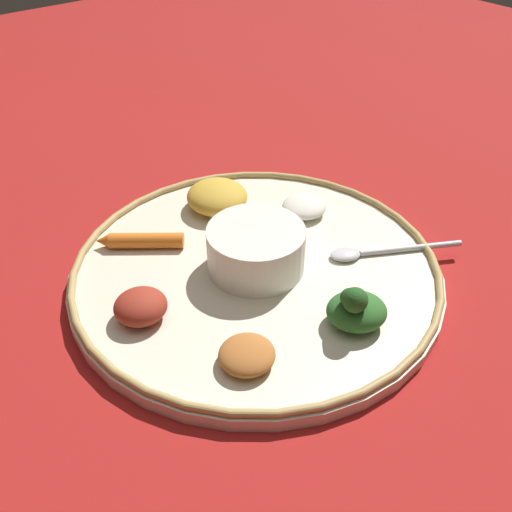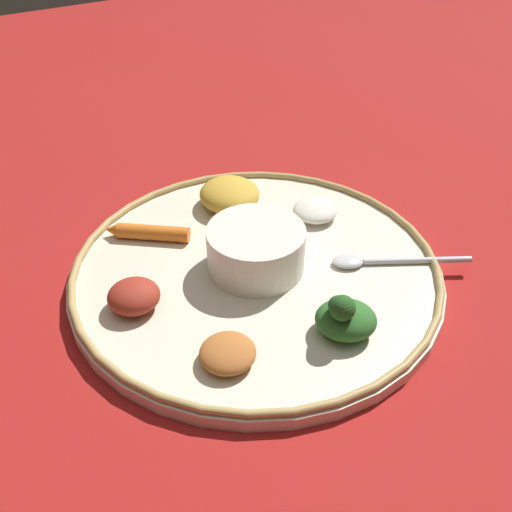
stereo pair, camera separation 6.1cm
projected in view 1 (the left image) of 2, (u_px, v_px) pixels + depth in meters
ground_plane at (256, 277)px, 0.63m from camera, size 2.40×2.40×0.00m
platter at (256, 272)px, 0.63m from camera, size 0.40×0.40×0.01m
platter_rim at (256, 265)px, 0.62m from camera, size 0.40×0.40×0.01m
center_bowl at (256, 248)px, 0.61m from camera, size 0.10×0.10×0.05m
spoon at (375, 252)px, 0.64m from camera, size 0.14×0.09×0.01m
greens_pile at (356, 309)px, 0.54m from camera, size 0.08×0.08×0.05m
carrot_near_spoon at (141, 241)px, 0.65m from camera, size 0.09×0.07×0.02m
mound_lentil_yellow at (217, 197)px, 0.71m from camera, size 0.08×0.08×0.03m
mound_rice_white at (304, 206)px, 0.70m from camera, size 0.08×0.08×0.02m
mound_beet at (141, 306)px, 0.55m from camera, size 0.07×0.06×0.03m
mound_chickpea at (247, 355)px, 0.51m from camera, size 0.07×0.06×0.02m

